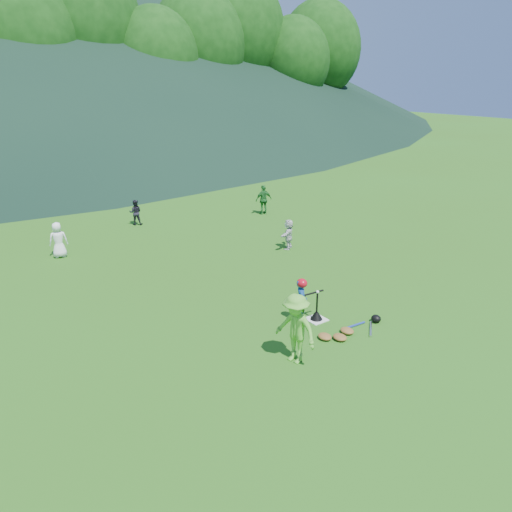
{
  "coord_description": "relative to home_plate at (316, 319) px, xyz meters",
  "views": [
    {
      "loc": [
        -7.49,
        -7.91,
        5.59
      ],
      "look_at": [
        0.0,
        2.5,
        0.9
      ],
      "focal_mm": 35.0,
      "sensor_mm": 36.0,
      "label": 1
    }
  ],
  "objects": [
    {
      "name": "batting_tee",
      "position": [
        0.0,
        0.0,
        0.12
      ],
      "size": [
        0.3,
        0.3,
        0.68
      ],
      "color": "black",
      "rests_on": "home_plate"
    },
    {
      "name": "adult_coach",
      "position": [
        -1.61,
        -1.11,
        0.74
      ],
      "size": [
        0.74,
        1.06,
        1.5
      ],
      "primitive_type": "imported",
      "rotation": [
        0.0,
        0.0,
        -1.37
      ],
      "color": "#61B936",
      "rests_on": "ground"
    },
    {
      "name": "baseball",
      "position": [
        0.0,
        0.0,
        0.73
      ],
      "size": [
        0.08,
        0.08,
        0.08
      ],
      "primitive_type": "sphere",
      "color": "white",
      "rests_on": "batting_tee"
    },
    {
      "name": "outfield_fence",
      "position": [
        0.0,
        28.0,
        0.69
      ],
      "size": [
        70.07,
        0.08,
        1.33
      ],
      "color": "gray",
      "rests_on": "ground"
    },
    {
      "name": "equipment_pile",
      "position": [
        0.12,
        -0.92,
        0.06
      ],
      "size": [
        1.8,
        0.75,
        0.19
      ],
      "color": "olive",
      "rests_on": "ground"
    },
    {
      "name": "ground",
      "position": [
        0.0,
        0.0,
        -0.01
      ],
      "size": [
        120.0,
        120.0,
        0.0
      ],
      "primitive_type": "plane",
      "color": "#2B5D15",
      "rests_on": "ground"
    },
    {
      "name": "fielder_a",
      "position": [
        -3.77,
        8.15,
        0.57
      ],
      "size": [
        0.63,
        0.47,
        1.16
      ],
      "primitive_type": "imported",
      "rotation": [
        0.0,
        0.0,
        2.94
      ],
      "color": "white",
      "rests_on": "ground"
    },
    {
      "name": "batter_gear",
      "position": [
        -0.37,
        0.12,
        0.98
      ],
      "size": [
        0.73,
        0.26,
        0.46
      ],
      "color": "#B00B1C",
      "rests_on": "ground"
    },
    {
      "name": "fielder_c",
      "position": [
        4.73,
        8.53,
        0.61
      ],
      "size": [
        0.77,
        0.42,
        1.24
      ],
      "primitive_type": "imported",
      "rotation": [
        0.0,
        0.0,
        2.98
      ],
      "color": "#1F6927",
      "rests_on": "ground"
    },
    {
      "name": "fielder_d",
      "position": [
        2.76,
        4.47,
        0.5
      ],
      "size": [
        0.95,
        0.8,
        1.02
      ],
      "primitive_type": "imported",
      "rotation": [
        0.0,
        0.0,
        3.76
      ],
      "color": "silver",
      "rests_on": "ground"
    },
    {
      "name": "batter_child",
      "position": [
        -0.39,
        0.12,
        0.54
      ],
      "size": [
        0.44,
        0.48,
        1.1
      ],
      "primitive_type": "imported",
      "rotation": [
        0.0,
        0.0,
        0.96
      ],
      "color": "navy",
      "rests_on": "ground"
    },
    {
      "name": "home_plate",
      "position": [
        0.0,
        0.0,
        0.0
      ],
      "size": [
        0.45,
        0.45,
        0.02
      ],
      "primitive_type": "cube",
      "color": "silver",
      "rests_on": "ground"
    },
    {
      "name": "fielder_b",
      "position": [
        -0.29,
        10.18,
        0.49
      ],
      "size": [
        0.61,
        0.56,
        1.0
      ],
      "primitive_type": "imported",
      "rotation": [
        0.0,
        0.0,
        2.64
      ],
      "color": "black",
      "rests_on": "ground"
    }
  ]
}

